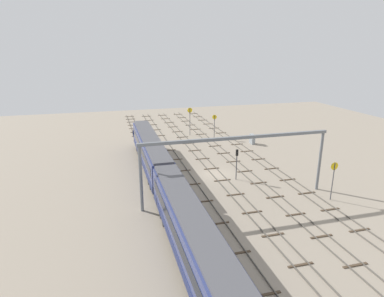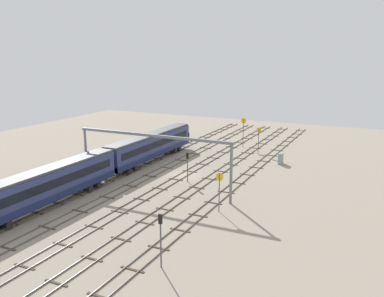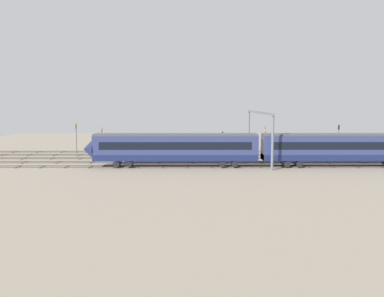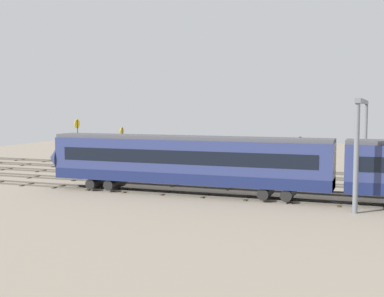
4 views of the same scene
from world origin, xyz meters
name	(u,v)px [view 3 (image 3 of 4)]	position (x,y,z in m)	size (l,w,h in m)	color
ground_plane	(209,158)	(0.00, 0.00, 0.00)	(112.47, 112.47, 0.00)	gray
track_near_foreground	(207,152)	(0.00, -8.97, 0.07)	(96.47, 2.40, 0.16)	#59544C
track_second_near	(208,155)	(0.00, -4.48, 0.07)	(96.47, 2.40, 0.16)	#59544C
track_middle	(209,158)	(0.00, 0.00, 0.07)	(96.47, 2.40, 0.16)	#59544C
track_second_far	(210,162)	(0.00, 4.48, 0.07)	(96.47, 2.40, 0.16)	#59544C
track_with_train	(212,166)	(0.00, 8.97, 0.07)	(96.47, 2.40, 0.16)	#59544C
train	(256,149)	(-6.48, 8.97, 2.66)	(50.40, 3.24, 4.80)	navy
overhead_gantry	(259,121)	(-8.36, 0.46, 6.33)	(0.40, 23.51, 8.01)	slate
speed_sign_near_foreground	(76,135)	(22.96, -1.96, 3.92)	(0.14, 1.05, 5.93)	#4C4C51
speed_sign_mid_trackside	(102,137)	(19.42, -6.22, 3.21)	(0.14, 0.94, 4.89)	#4C4C51
speed_sign_far_trackside	(265,135)	(-11.52, -10.71, 3.20)	(0.14, 0.96, 4.84)	#4C4C51
signal_light_trackside_approach	(223,140)	(-2.48, -2.01, 2.91)	(0.31, 0.32, 4.43)	#4C4C51
signal_light_trackside_departure	(339,134)	(-26.03, -11.03, 3.29)	(0.31, 0.32, 5.08)	#4C4C51
relay_cabinet	(138,145)	(13.49, -12.00, 0.94)	(1.41, 0.64, 1.89)	gray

